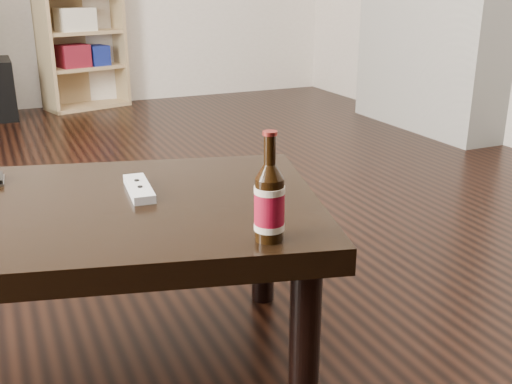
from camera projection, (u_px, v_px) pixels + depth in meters
name	position (u px, v px, depth m)	size (l,w,h in m)	color
floor	(124.00, 256.00, 2.23)	(5.00, 6.00, 0.01)	black
bookshelf	(79.00, 29.00, 4.64)	(0.69, 0.45, 1.17)	tan
coffee_table	(70.00, 228.00, 1.46)	(1.36, 1.00, 0.46)	black
beer_bottle	(269.00, 203.00, 1.22)	(0.08, 0.08, 0.23)	black
remote	(139.00, 188.00, 1.52)	(0.07, 0.20, 0.02)	silver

